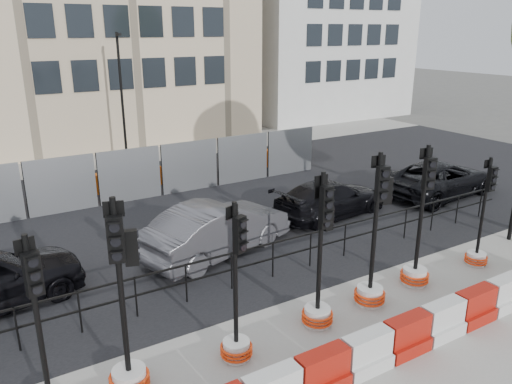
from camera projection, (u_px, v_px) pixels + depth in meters
ground at (300, 298)px, 11.93m from camera, size 120.00×120.00×0.00m
sidewalk_near at (393, 367)px, 9.49m from camera, size 40.00×6.00×0.02m
road at (183, 211)px, 17.61m from camera, size 40.00×14.00×0.03m
sidewalk_far at (111, 158)px, 24.92m from camera, size 40.00×4.00×0.02m
building_white at (314, 1)px, 35.68m from camera, size 12.00×9.06×16.00m
kerb_railing at (273, 253)px, 12.69m from camera, size 18.00×0.04×1.00m
heras_fencing at (167, 172)px, 20.02m from camera, size 14.33×1.72×2.00m
lamp_post_far at (122, 94)px, 23.34m from camera, size 0.12×0.56×6.00m
barrier_row at (387, 345)px, 9.54m from camera, size 12.55×0.50×0.80m
traffic_signal_a at (48, 384)px, 8.03m from camera, size 0.65×0.65×3.29m
traffic_signal_b at (127, 349)px, 8.60m from camera, size 0.72×0.72×3.64m
traffic_signal_c at (237, 329)px, 9.53m from camera, size 0.64×0.64×3.24m
traffic_signal_d at (319, 291)px, 10.72m from camera, size 0.62×0.62×3.17m
traffic_signal_e at (319, 296)px, 10.61m from camera, size 0.68×0.68×3.46m
traffic_signal_f at (372, 271)px, 11.39m from camera, size 0.72×0.72×3.65m
traffic_signal_g at (417, 258)px, 12.34m from camera, size 0.71×0.71×3.59m
traffic_signal_h at (479, 244)px, 13.40m from camera, size 0.60×0.60×3.03m
car_b at (217, 229)px, 14.06m from camera, size 4.07×5.48×1.52m
car_c at (330, 199)px, 16.98m from camera, size 2.89×4.78×1.25m
car_d at (439, 179)px, 19.06m from camera, size 3.04×5.25×1.36m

